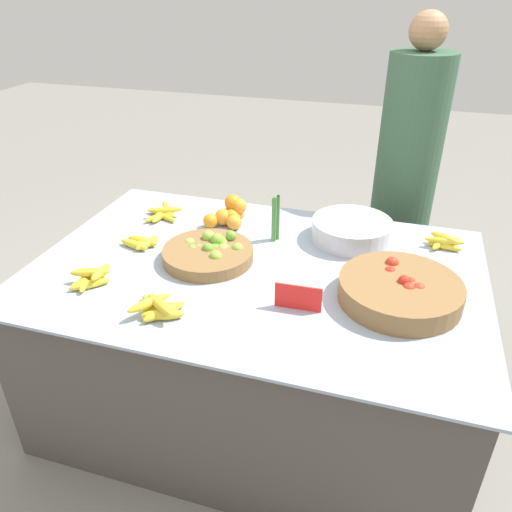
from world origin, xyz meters
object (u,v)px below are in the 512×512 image
(vendor_person, at_px, (403,192))
(lime_bowl, at_px, (210,252))
(metal_bowl, at_px, (352,230))
(price_sign, at_px, (298,298))
(tomato_basket, at_px, (400,291))

(vendor_person, bearing_deg, lime_bowl, -127.69)
(metal_bowl, distance_m, price_sign, 0.57)
(lime_bowl, relative_size, price_sign, 2.24)
(lime_bowl, distance_m, price_sign, 0.47)
(metal_bowl, height_order, vendor_person, vendor_person)
(tomato_basket, relative_size, price_sign, 2.64)
(tomato_basket, height_order, metal_bowl, tomato_basket)
(vendor_person, bearing_deg, price_sign, -104.45)
(lime_bowl, distance_m, tomato_basket, 0.74)
(lime_bowl, xyz_separation_m, metal_bowl, (0.52, 0.32, 0.02))
(price_sign, relative_size, vendor_person, 0.10)
(metal_bowl, bearing_deg, tomato_basket, -61.31)
(lime_bowl, bearing_deg, tomato_basket, -6.09)
(metal_bowl, distance_m, vendor_person, 0.62)
(lime_bowl, height_order, price_sign, price_sign)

